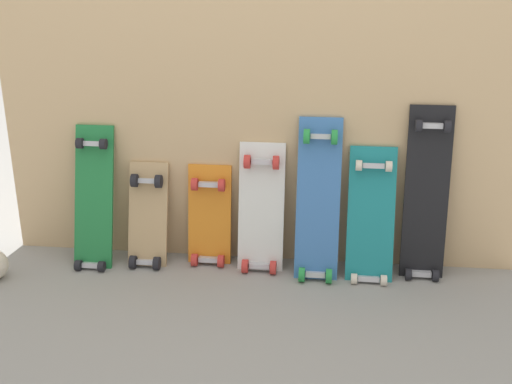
# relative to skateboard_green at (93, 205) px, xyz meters

# --- Properties ---
(ground_plane) EXTENTS (12.00, 12.00, 0.00)m
(ground_plane) POSITION_rel_skateboard_green_xyz_m (0.79, 0.07, -0.30)
(ground_plane) COLOR gray
(plywood_wall_panel) EXTENTS (2.49, 0.04, 1.62)m
(plywood_wall_panel) POSITION_rel_skateboard_green_xyz_m (0.79, 0.14, 0.51)
(plywood_wall_panel) COLOR tan
(plywood_wall_panel) RESTS_ON ground
(skateboard_green) EXTENTS (0.19, 0.26, 0.74)m
(skateboard_green) POSITION_rel_skateboard_green_xyz_m (0.00, 0.00, 0.00)
(skateboard_green) COLOR #1E7238
(skateboard_green) RESTS_ON ground
(skateboard_natural) EXTENTS (0.19, 0.22, 0.56)m
(skateboard_natural) POSITION_rel_skateboard_green_xyz_m (0.26, 0.02, -0.08)
(skateboard_natural) COLOR tan
(skateboard_natural) RESTS_ON ground
(skateboard_orange) EXTENTS (0.21, 0.16, 0.55)m
(skateboard_orange) POSITION_rel_skateboard_green_xyz_m (0.56, 0.06, -0.09)
(skateboard_orange) COLOR orange
(skateboard_orange) RESTS_ON ground
(skateboard_white) EXTENTS (0.22, 0.20, 0.67)m
(skateboard_white) POSITION_rel_skateboard_green_xyz_m (0.81, 0.03, -0.03)
(skateboard_white) COLOR silver
(skateboard_white) RESTS_ON ground
(skateboard_blue) EXTENTS (0.20, 0.27, 0.80)m
(skateboard_blue) POSITION_rel_skateboard_green_xyz_m (1.09, 0.00, 0.04)
(skateboard_blue) COLOR #386BAD
(skateboard_blue) RESTS_ON ground
(skateboard_teal) EXTENTS (0.22, 0.25, 0.68)m
(skateboard_teal) POSITION_rel_skateboard_green_xyz_m (1.33, 0.01, -0.03)
(skateboard_teal) COLOR #197A7F
(skateboard_teal) RESTS_ON ground
(skateboard_black) EXTENTS (0.20, 0.18, 0.87)m
(skateboard_black) POSITION_rel_skateboard_green_xyz_m (1.58, 0.05, 0.07)
(skateboard_black) COLOR black
(skateboard_black) RESTS_ON ground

